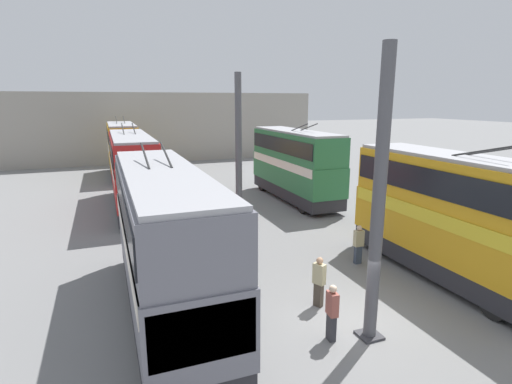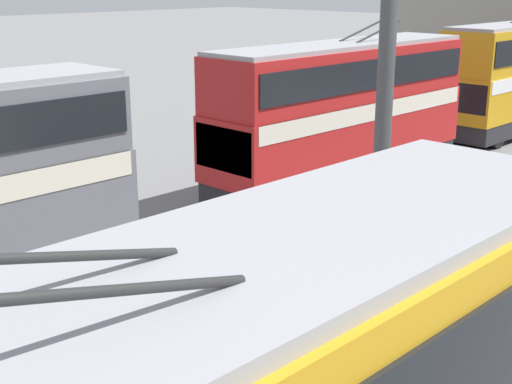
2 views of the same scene
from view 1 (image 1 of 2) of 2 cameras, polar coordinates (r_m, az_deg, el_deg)
ground_plane at (r=13.98m, az=13.58°, el=-17.54°), size 240.00×240.00×0.00m
depot_back_wall at (r=47.73m, az=-12.43°, el=8.96°), size 0.50×36.00×7.92m
support_column_near at (r=11.75m, az=17.08°, el=-1.78°), size 0.68×0.68×8.53m
support_column_far at (r=22.69m, az=-2.50°, el=5.65°), size 0.68×0.68×8.53m
bus_left_near at (r=17.43m, az=26.28°, el=-2.32°), size 9.26×2.54×5.60m
bus_left_far at (r=28.52m, az=5.55°, el=4.45°), size 10.02×2.54×5.60m
bus_right_near at (r=13.23m, az=-12.87°, el=-5.91°), size 10.46×2.54×5.54m
bus_right_mid at (r=27.32m, az=-17.26°, el=3.43°), size 10.80×2.54×5.50m
bus_right_far at (r=39.59m, az=-18.53°, el=6.15°), size 9.12×2.54×5.56m
person_by_right_row at (r=13.20m, az=-3.40°, el=-14.61°), size 0.28×0.44×1.72m
person_by_left_row at (r=18.09m, az=14.43°, el=-7.13°), size 0.25×0.42×1.75m
person_aisle_midway at (r=14.23m, az=8.99°, el=-12.35°), size 0.48×0.39×1.81m
person_aisle_foreground at (r=12.49m, az=10.80°, el=-16.37°), size 0.44×0.28×1.77m
oil_drum at (r=15.75m, az=-5.72°, el=-11.94°), size 0.63×0.63×0.80m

